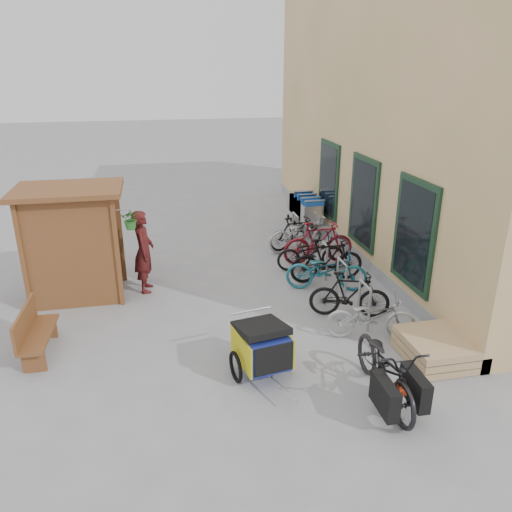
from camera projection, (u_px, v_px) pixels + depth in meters
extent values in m
plane|color=#979699|center=(246.00, 336.00, 9.26)|extent=(80.00, 80.00, 0.00)
cube|color=#E3B982|center=(453.00, 113.00, 13.35)|extent=(6.00, 13.00, 7.00)
cube|color=#979699|center=(342.00, 239.00, 13.99)|extent=(0.18, 13.00, 0.30)
cube|color=#15301E|center=(414.00, 234.00, 9.80)|extent=(0.06, 1.50, 2.20)
cube|color=black|center=(413.00, 235.00, 9.79)|extent=(0.02, 1.25, 1.95)
cube|color=#15301E|center=(363.00, 202.00, 12.08)|extent=(0.06, 1.50, 2.20)
cube|color=black|center=(362.00, 202.00, 12.08)|extent=(0.02, 1.25, 1.95)
cube|color=#15301E|center=(329.00, 180.00, 14.37)|extent=(0.06, 1.50, 2.20)
cube|color=black|center=(328.00, 181.00, 14.36)|extent=(0.02, 1.25, 1.95)
cube|color=brown|center=(23.00, 260.00, 9.76)|extent=(0.09, 0.09, 2.30)
cube|color=brown|center=(117.00, 253.00, 10.10)|extent=(0.09, 0.09, 2.30)
cube|color=brown|center=(36.00, 238.00, 10.95)|extent=(0.09, 0.09, 2.30)
cube|color=brown|center=(120.00, 233.00, 11.29)|extent=(0.09, 0.09, 2.30)
cube|color=brown|center=(31.00, 248.00, 10.36)|extent=(0.05, 1.30, 2.30)
cube|color=brown|center=(71.00, 256.00, 9.96)|extent=(1.80, 0.05, 2.30)
cube|color=brown|center=(79.00, 236.00, 11.09)|extent=(1.80, 0.05, 2.30)
cube|color=brown|center=(67.00, 190.00, 10.10)|extent=(2.15, 1.65, 0.10)
cube|color=brown|center=(67.00, 257.00, 10.58)|extent=(1.30, 1.15, 0.04)
cube|color=brown|center=(63.00, 230.00, 10.36)|extent=(1.30, 1.15, 0.04)
cylinder|color=#A5A8AD|center=(122.00, 210.00, 9.81)|extent=(0.36, 0.02, 0.02)
imported|color=#2A6A25|center=(131.00, 219.00, 9.91)|extent=(0.38, 0.33, 0.42)
cylinder|color=#A5A8AD|center=(369.00, 311.00, 9.31)|extent=(0.05, 0.05, 0.84)
cylinder|color=#A5A8AD|center=(359.00, 299.00, 9.77)|extent=(0.05, 0.05, 0.84)
cylinder|color=#A5A8AD|center=(366.00, 285.00, 9.39)|extent=(0.05, 0.50, 0.05)
cylinder|color=#A5A8AD|center=(346.00, 285.00, 10.41)|extent=(0.05, 0.05, 0.84)
cylinder|color=#A5A8AD|center=(337.00, 276.00, 10.87)|extent=(0.05, 0.05, 0.84)
cylinder|color=#A5A8AD|center=(343.00, 262.00, 10.49)|extent=(0.05, 0.50, 0.05)
cylinder|color=#A5A8AD|center=(327.00, 264.00, 11.51)|extent=(0.05, 0.05, 0.84)
cylinder|color=#A5A8AD|center=(320.00, 256.00, 11.96)|extent=(0.05, 0.05, 0.84)
cylinder|color=#A5A8AD|center=(324.00, 243.00, 11.59)|extent=(0.05, 0.50, 0.05)
cylinder|color=#A5A8AD|center=(311.00, 247.00, 12.60)|extent=(0.05, 0.05, 0.84)
cylinder|color=#A5A8AD|center=(305.00, 240.00, 13.06)|extent=(0.05, 0.05, 0.84)
cylinder|color=#A5A8AD|center=(308.00, 228.00, 12.68)|extent=(0.05, 0.50, 0.05)
cylinder|color=#A5A8AD|center=(298.00, 232.00, 13.70)|extent=(0.05, 0.05, 0.84)
cylinder|color=#A5A8AD|center=(293.00, 227.00, 14.16)|extent=(0.05, 0.05, 0.84)
cylinder|color=#A5A8AD|center=(296.00, 215.00, 13.78)|extent=(0.05, 0.50, 0.05)
cube|color=tan|center=(433.00, 356.00, 8.52)|extent=(1.00, 1.20, 0.12)
cube|color=tan|center=(434.00, 349.00, 8.47)|extent=(1.00, 1.20, 0.12)
cube|color=tan|center=(435.00, 341.00, 8.42)|extent=(1.00, 1.20, 0.12)
cube|color=brown|center=(39.00, 334.00, 8.57)|extent=(0.46, 1.40, 0.06)
cube|color=brown|center=(25.00, 322.00, 8.44)|extent=(0.09, 1.39, 0.46)
cube|color=brown|center=(34.00, 362.00, 8.13)|extent=(0.37, 0.07, 0.37)
cube|color=brown|center=(46.00, 329.00, 9.15)|extent=(0.37, 0.07, 0.37)
cube|color=silver|center=(309.00, 211.00, 14.85)|extent=(0.58, 0.90, 0.55)
cube|color=blue|center=(315.00, 203.00, 14.30)|extent=(0.58, 0.04, 0.19)
cylinder|color=silver|center=(315.00, 201.00, 14.24)|extent=(0.62, 0.04, 0.04)
cylinder|color=black|center=(305.00, 234.00, 14.67)|extent=(0.04, 0.13, 0.13)
cube|color=silver|center=(306.00, 208.00, 15.19)|extent=(0.58, 0.90, 0.55)
cube|color=blue|center=(311.00, 200.00, 14.64)|extent=(0.58, 0.04, 0.19)
cylinder|color=silver|center=(311.00, 198.00, 14.58)|extent=(0.62, 0.04, 0.04)
cylinder|color=black|center=(301.00, 230.00, 15.01)|extent=(0.04, 0.13, 0.13)
cube|color=silver|center=(302.00, 205.00, 15.53)|extent=(0.58, 0.90, 0.55)
cube|color=blue|center=(307.00, 197.00, 14.98)|extent=(0.58, 0.04, 0.19)
cylinder|color=silver|center=(307.00, 195.00, 14.92)|extent=(0.62, 0.04, 0.04)
cylinder|color=black|center=(298.00, 226.00, 15.35)|extent=(0.04, 0.13, 0.13)
cube|color=silver|center=(299.00, 202.00, 15.87)|extent=(0.58, 0.90, 0.55)
cube|color=blue|center=(303.00, 194.00, 15.32)|extent=(0.58, 0.04, 0.19)
cylinder|color=silver|center=(304.00, 192.00, 15.26)|extent=(0.62, 0.04, 0.04)
cylinder|color=black|center=(294.00, 223.00, 15.69)|extent=(0.04, 0.13, 0.13)
cube|color=navy|center=(262.00, 346.00, 7.97)|extent=(0.82, 0.99, 0.52)
cube|color=gold|center=(241.00, 351.00, 7.84)|extent=(0.20, 0.87, 0.52)
cube|color=gold|center=(282.00, 342.00, 8.10)|extent=(0.20, 0.87, 0.52)
cube|color=black|center=(274.00, 360.00, 7.56)|extent=(0.62, 0.15, 0.47)
cube|color=black|center=(261.00, 328.00, 7.91)|extent=(0.88, 0.97, 0.25)
torus|color=black|center=(236.00, 367.00, 7.91)|extent=(0.15, 0.52, 0.51)
torus|color=black|center=(287.00, 355.00, 8.23)|extent=(0.15, 0.52, 0.51)
cylinder|color=#B7B7BC|center=(282.00, 387.00, 7.42)|extent=(0.17, 0.75, 0.03)
cylinder|color=#B7B7BC|center=(251.00, 311.00, 8.24)|extent=(0.70, 0.16, 0.03)
imported|color=black|center=(386.00, 367.00, 7.39)|extent=(0.74, 2.01, 1.05)
cube|color=black|center=(385.00, 396.00, 6.87)|extent=(0.20, 0.65, 0.45)
cube|color=black|center=(415.00, 388.00, 7.05)|extent=(0.20, 0.65, 0.45)
cube|color=#F13E16|center=(400.00, 389.00, 6.94)|extent=(0.12, 0.18, 0.12)
imported|color=maroon|center=(144.00, 251.00, 10.85)|extent=(0.49, 0.70, 1.84)
imported|color=#A3A3A7|center=(371.00, 316.00, 9.08)|extent=(1.74, 0.94, 0.87)
imported|color=black|center=(350.00, 295.00, 9.84)|extent=(1.65, 0.92, 0.95)
imported|color=#1E6578|center=(327.00, 270.00, 11.03)|extent=(1.90, 1.12, 0.94)
imported|color=black|center=(327.00, 260.00, 11.45)|extent=(1.76, 0.53, 1.06)
imported|color=black|center=(311.00, 253.00, 12.14)|extent=(1.71, 0.67, 0.88)
imported|color=maroon|center=(318.00, 243.00, 12.50)|extent=(1.83, 0.55, 1.10)
imported|color=#A3A3A7|center=(302.00, 234.00, 13.33)|extent=(1.95, 0.89, 0.99)
imported|color=black|center=(296.00, 233.00, 13.46)|extent=(1.57, 0.62, 0.92)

